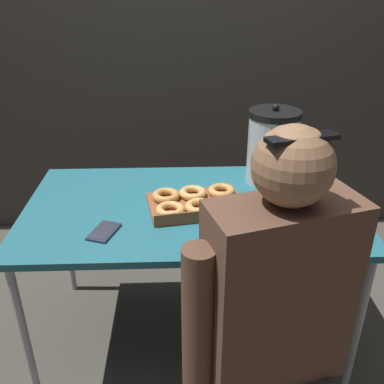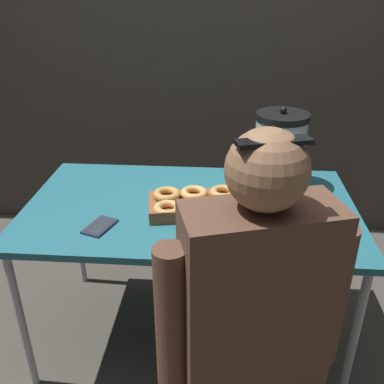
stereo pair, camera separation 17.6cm
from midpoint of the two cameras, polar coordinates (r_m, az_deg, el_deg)
name	(u,v)px [view 2 (the right image)]	position (r m, az deg, el deg)	size (l,w,h in m)	color
ground_plane	(190,331)	(2.21, 2.18, -18.13)	(12.00, 12.00, 0.00)	#4C473F
back_wall	(205,10)	(2.67, 3.77, 23.08)	(6.00, 0.11, 2.78)	#38332D
folding_table	(190,214)	(1.81, 2.55, -3.00)	(1.37, 0.79, 0.71)	#236675
donut_box	(196,202)	(1.76, 3.42, -1.46)	(0.43, 0.33, 0.05)	brown
coffee_urn	(279,150)	(1.95, 14.15, 5.41)	(0.23, 0.26, 0.36)	silver
cell_phone	(100,226)	(1.65, -9.22, -4.61)	(0.12, 0.16, 0.01)	#2D334C
person_seated	(253,336)	(1.38, 11.92, -18.42)	(0.56, 0.32, 1.25)	#33332D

